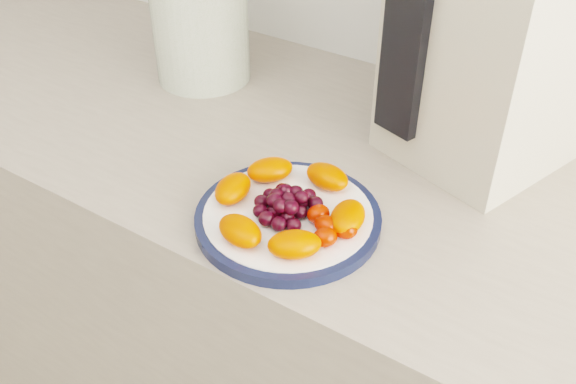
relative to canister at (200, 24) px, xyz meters
The scene contains 8 objects.
counter 0.65m from the canister, 14.06° to the right, with size 3.50×0.60×0.90m, color gray.
cabinet_face 0.68m from the canister, 14.06° to the right, with size 3.48×0.58×0.84m, color brown.
plate_rim 0.45m from the canister, 36.72° to the right, with size 0.24×0.24×0.01m, color #111836.
plate_face 0.45m from the canister, 36.72° to the right, with size 0.22×0.22×0.02m, color white.
canister is the anchor object (origin of this frame).
appliance_body 0.52m from the canister, ahead, with size 0.22×0.30×0.38m, color beige.
appliance_panel 0.42m from the canister, ahead, with size 0.07×0.02×0.28m, color black.
fruit_plate 0.45m from the canister, 36.60° to the right, with size 0.21×0.21×0.03m.
Camera 1 is at (0.36, 0.49, 1.43)m, focal length 40.00 mm.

